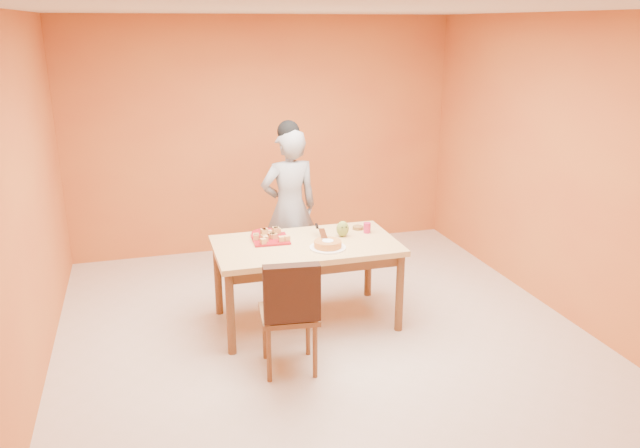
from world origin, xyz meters
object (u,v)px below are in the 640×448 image
object	(u,v)px
dining_table	(306,253)
egg_ornament	(343,229)
dining_chair	(289,312)
red_dinner_plate	(265,233)
checker_tin	(358,228)
sponge_cake	(328,244)
person	(290,208)
pastry_platter	(270,239)
magenta_glass	(367,228)

from	to	relation	value
dining_table	egg_ornament	size ratio (longest dim) A/B	11.07
dining_chair	red_dinner_plate	distance (m)	1.14
red_dinner_plate	checker_tin	xyz separation A→B (m)	(0.86, -0.11, 0.01)
dining_chair	red_dinner_plate	size ratio (longest dim) A/B	3.75
sponge_cake	egg_ornament	distance (m)	0.35
person	pastry_platter	size ratio (longest dim) A/B	5.15
person	red_dinner_plate	xyz separation A→B (m)	(-0.37, -0.58, -0.04)
sponge_cake	magenta_glass	size ratio (longest dim) A/B	2.51
person	pastry_platter	distance (m)	0.85
person	egg_ornament	bearing A→B (deg)	102.75
pastry_platter	dining_table	bearing A→B (deg)	-28.46
person	egg_ornament	world-z (taller)	person
person	checker_tin	distance (m)	0.85
egg_ornament	dining_table	bearing A→B (deg)	-179.10
dining_table	checker_tin	size ratio (longest dim) A/B	15.80
dining_table	person	distance (m)	0.94
dining_chair	sponge_cake	distance (m)	0.81
checker_tin	dining_table	bearing A→B (deg)	-157.52
dining_chair	person	xyz separation A→B (m)	(0.41, 1.69, 0.32)
dining_table	dining_chair	size ratio (longest dim) A/B	1.68
person	magenta_glass	size ratio (longest dim) A/B	17.15
pastry_platter	red_dinner_plate	size ratio (longest dim) A/B	1.24
magenta_glass	checker_tin	xyz separation A→B (m)	(-0.05, 0.12, -0.03)
dining_chair	red_dinner_plate	xyz separation A→B (m)	(0.05, 1.11, 0.27)
egg_ornament	pastry_platter	bearing A→B (deg)	161.98
person	pastry_platter	xyz separation A→B (m)	(-0.36, -0.77, -0.04)
dining_table	person	xyz separation A→B (m)	(0.08, 0.93, 0.15)
red_dinner_plate	checker_tin	distance (m)	0.87
dining_table	pastry_platter	size ratio (longest dim) A/B	5.07
dining_table	dining_chair	xyz separation A→B (m)	(-0.34, -0.76, -0.17)
dining_table	red_dinner_plate	world-z (taller)	red_dinner_plate
red_dinner_plate	dining_table	bearing A→B (deg)	-50.31
person	magenta_glass	world-z (taller)	person
red_dinner_plate	magenta_glass	world-z (taller)	magenta_glass
person	sponge_cake	world-z (taller)	person
sponge_cake	magenta_glass	distance (m)	0.56
dining_table	pastry_platter	xyz separation A→B (m)	(-0.28, 0.15, 0.10)
dining_table	red_dinner_plate	distance (m)	0.47
red_dinner_plate	sponge_cake	distance (m)	0.69
sponge_cake	person	bearing A→B (deg)	93.51
red_dinner_plate	person	bearing A→B (deg)	57.46
dining_chair	pastry_platter	bearing A→B (deg)	93.13
red_dinner_plate	sponge_cake	world-z (taller)	sponge_cake
red_dinner_plate	checker_tin	bearing A→B (deg)	-7.59
pastry_platter	magenta_glass	bearing A→B (deg)	-2.31
pastry_platter	magenta_glass	world-z (taller)	magenta_glass
dining_chair	checker_tin	size ratio (longest dim) A/B	9.40
egg_ornament	checker_tin	world-z (taller)	egg_ornament
dining_chair	magenta_glass	xyz separation A→B (m)	(0.95, 0.88, 0.31)
dining_table	pastry_platter	bearing A→B (deg)	151.54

